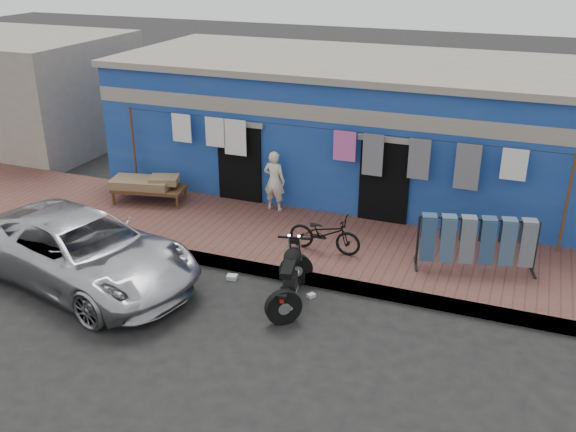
# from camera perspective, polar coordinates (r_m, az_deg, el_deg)

# --- Properties ---
(ground) EXTENTS (80.00, 80.00, 0.00)m
(ground) POSITION_cam_1_polar(r_m,az_deg,el_deg) (11.30, -3.75, -9.13)
(ground) COLOR black
(ground) RESTS_ON ground
(sidewalk) EXTENTS (28.00, 3.00, 0.25)m
(sidewalk) POSITION_cam_1_polar(r_m,az_deg,el_deg) (13.66, 1.53, -2.40)
(sidewalk) COLOR brown
(sidewalk) RESTS_ON ground
(curb) EXTENTS (28.00, 0.10, 0.25)m
(curb) POSITION_cam_1_polar(r_m,az_deg,el_deg) (12.45, -0.76, -5.10)
(curb) COLOR gray
(curb) RESTS_ON ground
(building) EXTENTS (12.20, 5.20, 3.36)m
(building) POSITION_cam_1_polar(r_m,az_deg,el_deg) (16.70, 6.31, 8.02)
(building) COLOR navy
(building) RESTS_ON ground
(neighbor_left) EXTENTS (6.00, 5.00, 3.40)m
(neighbor_left) POSITION_cam_1_polar(r_m,az_deg,el_deg) (22.17, -22.71, 10.23)
(neighbor_left) COLOR #9E9384
(neighbor_left) RESTS_ON ground
(clothesline) EXTENTS (10.06, 0.06, 2.10)m
(clothesline) POSITION_cam_1_polar(r_m,az_deg,el_deg) (14.08, 4.28, 5.63)
(clothesline) COLOR brown
(clothesline) RESTS_ON sidewalk
(car) EXTENTS (5.30, 3.31, 1.39)m
(car) POSITION_cam_1_polar(r_m,az_deg,el_deg) (12.69, -17.79, -2.86)
(car) COLOR silver
(car) RESTS_ON ground
(seated_person) EXTENTS (0.53, 0.36, 1.42)m
(seated_person) POSITION_cam_1_polar(r_m,az_deg,el_deg) (14.77, -1.23, 3.15)
(seated_person) COLOR beige
(seated_person) RESTS_ON sidewalk
(bicycle) EXTENTS (1.48, 0.54, 0.96)m
(bicycle) POSITION_cam_1_polar(r_m,az_deg,el_deg) (12.85, 3.29, -1.20)
(bicycle) COLOR black
(bicycle) RESTS_ON sidewalk
(motorcycle) EXTENTS (1.28, 1.95, 1.10)m
(motorcycle) POSITION_cam_1_polar(r_m,az_deg,el_deg) (11.46, 0.18, -5.37)
(motorcycle) COLOR black
(motorcycle) RESTS_ON ground
(charpoy) EXTENTS (2.13, 1.57, 0.60)m
(charpoy) POSITION_cam_1_polar(r_m,az_deg,el_deg) (15.75, -12.23, 2.33)
(charpoy) COLOR brown
(charpoy) RESTS_ON sidewalk
(jeans_rack) EXTENTS (2.51, 1.51, 1.10)m
(jeans_rack) POSITION_cam_1_polar(r_m,az_deg,el_deg) (12.62, 16.41, -2.28)
(jeans_rack) COLOR black
(jeans_rack) RESTS_ON sidewalk
(litter_a) EXTENTS (0.22, 0.18, 0.09)m
(litter_a) POSITION_cam_1_polar(r_m,az_deg,el_deg) (12.53, -4.99, -5.44)
(litter_a) COLOR silver
(litter_a) RESTS_ON ground
(litter_b) EXTENTS (0.17, 0.18, 0.07)m
(litter_b) POSITION_cam_1_polar(r_m,az_deg,el_deg) (11.90, 2.07, -7.08)
(litter_b) COLOR silver
(litter_b) RESTS_ON ground
(litter_c) EXTENTS (0.24, 0.25, 0.08)m
(litter_c) POSITION_cam_1_polar(r_m,az_deg,el_deg) (11.54, -0.09, -8.08)
(litter_c) COLOR silver
(litter_c) RESTS_ON ground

